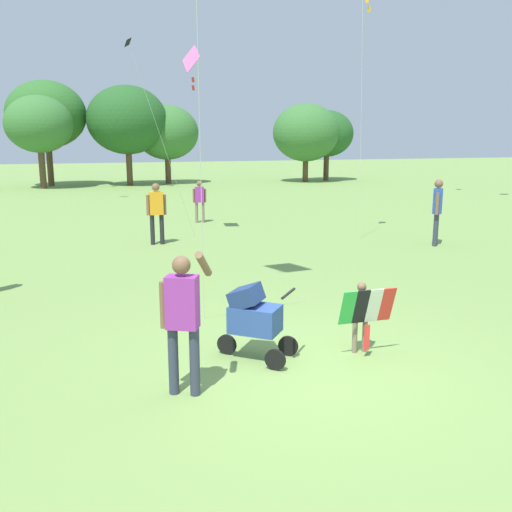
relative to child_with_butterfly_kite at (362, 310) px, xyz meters
The scene contains 9 objects.
ground_plane 1.19m from the child_with_butterfly_kite, 156.01° to the right, with size 120.00×120.00×0.00m, color #75994C.
treeline_distant 28.92m from the child_with_butterfly_kite, 86.60° to the left, with size 21.72×5.74×6.16m.
child_with_butterfly_kite is the anchor object (origin of this frame).
person_adult_flyer 2.62m from the child_with_butterfly_kite, 168.93° to the right, with size 0.65×0.48×1.72m.
stroller 1.49m from the child_with_butterfly_kite, 169.47° to the left, with size 1.02×0.92×1.03m.
kite_green_novelty 10.63m from the child_with_butterfly_kite, 92.16° to the left, with size 2.01×2.37×5.47m.
person_red_shirt 8.60m from the child_with_butterfly_kite, 48.43° to the left, with size 0.42×0.48×1.80m.
person_sitting_far 12.46m from the child_with_butterfly_kite, 88.13° to the left, with size 0.46×0.25×1.44m.
person_back_turned 9.02m from the child_with_butterfly_kite, 99.95° to the left, with size 0.54×0.23×1.69m.
Camera 1 is at (-2.67, -6.10, 2.94)m, focal length 39.36 mm.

